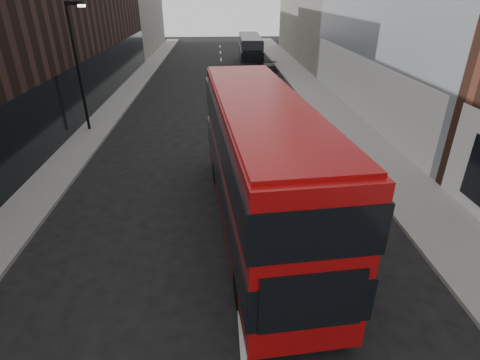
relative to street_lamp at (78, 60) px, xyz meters
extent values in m
cube|color=slate|center=(15.72, 7.00, -4.11)|extent=(3.00, 80.00, 0.15)
cube|color=slate|center=(0.22, 7.00, -4.11)|extent=(2.00, 80.00, 0.15)
cube|color=silver|center=(17.37, 3.00, -2.28)|extent=(0.35, 21.00, 3.80)
cube|color=#646058|center=(-3.28, 34.00, 2.32)|extent=(5.00, 20.00, 13.00)
cylinder|color=black|center=(-0.08, 0.00, -0.53)|extent=(0.16, 0.16, 7.00)
cube|color=black|center=(0.32, 0.00, 2.87)|extent=(0.90, 0.15, 0.18)
cube|color=#FFF2CC|center=(0.72, 0.00, 2.75)|extent=(0.35, 0.22, 0.12)
cube|color=#920909|center=(9.10, -10.79, -1.67)|extent=(3.58, 11.70, 4.19)
cube|color=black|center=(9.10, -10.79, -2.35)|extent=(3.70, 11.76, 1.15)
cube|color=black|center=(9.10, -10.79, -0.57)|extent=(3.70, 11.76, 1.15)
cube|color=black|center=(9.59, -16.56, -2.19)|extent=(2.23, 0.27, 1.47)
cube|color=black|center=(8.62, -5.02, -2.19)|extent=(2.23, 0.27, 1.47)
cube|color=#920909|center=(9.10, -10.79, 0.46)|extent=(3.43, 11.24, 0.12)
cylinder|color=black|center=(7.64, -7.21, -3.66)|extent=(0.40, 1.07, 1.05)
cylinder|color=black|center=(9.95, -7.02, -3.66)|extent=(0.40, 1.07, 1.05)
cylinder|color=black|center=(8.26, -14.56, -3.66)|extent=(0.40, 1.07, 1.05)
cylinder|color=black|center=(10.57, -14.37, -3.66)|extent=(0.40, 1.07, 1.05)
cube|color=black|center=(11.47, 21.82, -2.45)|extent=(2.48, 9.79, 2.74)
cube|color=black|center=(11.47, 21.82, -2.63)|extent=(2.61, 9.85, 0.97)
cube|color=black|center=(11.33, 16.92, -2.50)|extent=(1.88, 0.13, 1.24)
cube|color=black|center=(11.60, 26.71, -2.50)|extent=(1.88, 0.13, 1.24)
cube|color=black|center=(11.47, 21.82, -1.05)|extent=(2.38, 9.40, 0.12)
cylinder|color=black|center=(10.60, 24.96, -3.74)|extent=(0.29, 0.89, 0.89)
cylinder|color=black|center=(12.51, 24.90, -3.74)|extent=(0.29, 0.89, 0.89)
cylinder|color=black|center=(10.42, 18.73, -3.74)|extent=(0.29, 0.89, 0.89)
cylinder|color=black|center=(12.34, 18.67, -3.74)|extent=(0.29, 0.89, 0.89)
imported|color=black|center=(10.23, -4.22, -3.40)|extent=(2.43, 4.81, 1.57)
imported|color=#94969C|center=(11.31, 5.21, -3.53)|extent=(1.74, 4.09, 1.31)
imported|color=black|center=(12.51, 13.52, -3.45)|extent=(2.49, 5.17, 1.45)
camera|label=1|loc=(7.79, -22.12, 3.47)|focal=28.00mm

